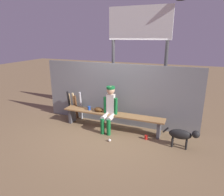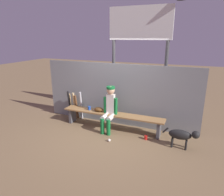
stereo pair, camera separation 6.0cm
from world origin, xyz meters
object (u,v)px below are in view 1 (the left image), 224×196
(bat_aluminum_silver, at_px, (81,106))
(bat_wood_tan, at_px, (70,105))
(bat_wood_dark, at_px, (76,107))
(baseball, at_px, (110,140))
(scoreboard, at_px, (141,37))
(player_seated, at_px, (109,108))
(cup_on_ground, at_px, (146,137))
(dugout_bench, at_px, (112,116))
(cup_on_bench, at_px, (89,108))
(baseball_glove, at_px, (99,109))
(bat_aluminum_black, at_px, (69,105))
(bat_wood_natural, at_px, (74,106))
(dog, at_px, (183,135))

(bat_aluminum_silver, height_order, bat_wood_tan, bat_aluminum_silver)
(bat_wood_dark, xyz_separation_m, baseball, (1.53, -0.97, -0.37))
(bat_wood_dark, distance_m, scoreboard, 2.93)
(player_seated, height_order, cup_on_ground, player_seated)
(bat_wood_dark, xyz_separation_m, cup_on_ground, (2.37, -0.50, -0.35))
(scoreboard, bearing_deg, dugout_bench, -111.19)
(baseball, height_order, cup_on_bench, cup_on_bench)
(dugout_bench, relative_size, baseball_glove, 10.54)
(scoreboard, bearing_deg, bat_aluminum_black, -156.14)
(baseball, bearing_deg, bat_aluminum_black, 151.21)
(bat_wood_natural, relative_size, scoreboard, 0.24)
(baseball_glove, xyz_separation_m, bat_wood_dark, (-0.91, 0.25, -0.13))
(baseball_glove, height_order, bat_aluminum_silver, bat_aluminum_silver)
(dog, bearing_deg, baseball, -167.61)
(dugout_bench, height_order, player_seated, player_seated)
(bat_wood_natural, xyz_separation_m, bat_wood_tan, (-0.20, 0.08, -0.03))
(baseball, bearing_deg, bat_wood_tan, 149.70)
(dugout_bench, xyz_separation_m, baseball, (0.21, -0.71, -0.35))
(dugout_bench, relative_size, scoreboard, 0.81)
(bat_aluminum_black, bearing_deg, bat_aluminum_silver, 4.49)
(bat_wood_tan, distance_m, baseball, 2.14)
(player_seated, xyz_separation_m, bat_wood_dark, (-1.28, 0.36, -0.27))
(baseball_glove, xyz_separation_m, cup_on_ground, (1.46, -0.25, -0.49))
(bat_aluminum_black, bearing_deg, scoreboard, 23.86)
(cup_on_ground, bearing_deg, cup_on_bench, 172.01)
(bat_aluminum_silver, relative_size, bat_wood_tan, 1.12)
(bat_aluminum_black, relative_size, dog, 1.07)
(bat_wood_dark, distance_m, dog, 3.30)
(cup_on_bench, bearing_deg, dugout_bench, 0.01)
(baseball_glove, relative_size, cup_on_ground, 2.55)
(bat_aluminum_black, relative_size, scoreboard, 0.25)
(player_seated, bearing_deg, bat_aluminum_black, 166.00)
(cup_on_ground, relative_size, cup_on_bench, 1.00)
(dugout_bench, xyz_separation_m, scoreboard, (0.46, 1.18, 2.17))
(cup_on_ground, height_order, scoreboard, scoreboard)
(bat_wood_natural, xyz_separation_m, bat_aluminum_black, (-0.19, 0.00, 0.01))
(baseball_glove, height_order, baseball, baseball_glove)
(bat_wood_dark, xyz_separation_m, dog, (3.24, -0.59, -0.07))
(cup_on_bench, relative_size, dog, 0.13)
(bat_wood_natural, bearing_deg, dugout_bench, -11.02)
(baseball_glove, xyz_separation_m, bat_wood_tan, (-1.19, 0.35, -0.13))
(scoreboard, bearing_deg, bat_wood_tan, -157.95)
(player_seated, height_order, bat_wood_natural, player_seated)
(dugout_bench, distance_m, bat_wood_tan, 1.64)
(player_seated, bearing_deg, bat_wood_tan, 163.71)
(cup_on_ground, distance_m, dog, 0.93)
(cup_on_bench, bearing_deg, bat_wood_natural, 158.04)
(player_seated, relative_size, bat_wood_tan, 1.55)
(dugout_bench, bearing_deg, scoreboard, 68.81)
(baseball_glove, relative_size, bat_wood_natural, 0.32)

